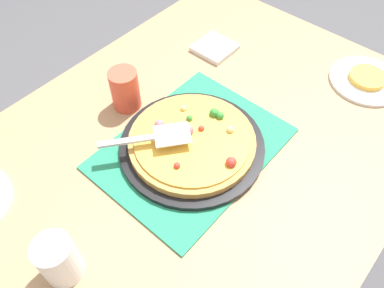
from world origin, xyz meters
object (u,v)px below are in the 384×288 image
(pizza_pan, at_px, (192,146))
(napkin_stack, at_px, (215,48))
(pizza_server, at_px, (153,137))
(served_slice_right, at_px, (368,77))
(cup_near, at_px, (125,89))
(pizza, at_px, (192,141))
(plate_far_right, at_px, (366,81))
(cup_far, at_px, (58,260))

(pizza_pan, xyz_separation_m, napkin_stack, (0.36, 0.21, -0.01))
(pizza_pan, height_order, napkin_stack, pizza_pan)
(pizza_pan, height_order, pizza_server, pizza_server)
(served_slice_right, xyz_separation_m, cup_near, (-0.54, 0.48, 0.04))
(pizza, distance_m, napkin_stack, 0.42)
(pizza_server, bearing_deg, pizza_pan, -38.48)
(pizza_pan, bearing_deg, pizza, -1.88)
(served_slice_right, height_order, pizza_server, pizza_server)
(served_slice_right, relative_size, napkin_stack, 0.92)
(pizza, distance_m, cup_near, 0.25)
(plate_far_right, bearing_deg, pizza_pan, 156.88)
(plate_far_right, xyz_separation_m, napkin_stack, (-0.18, 0.45, 0.00))
(served_slice_right, xyz_separation_m, pizza_server, (-0.62, 0.29, 0.05))
(plate_far_right, relative_size, served_slice_right, 2.00)
(cup_far, bearing_deg, pizza_server, 11.89)
(cup_far, relative_size, napkin_stack, 1.00)
(served_slice_right, bearing_deg, cup_far, 167.15)
(cup_far, distance_m, napkin_stack, 0.82)
(pizza_pan, xyz_separation_m, cup_far, (-0.42, -0.01, 0.05))
(pizza, height_order, napkin_stack, pizza)
(cup_far, xyz_separation_m, pizza_server, (0.35, 0.07, 0.01))
(pizza, distance_m, plate_far_right, 0.59)
(pizza, relative_size, pizza_server, 1.60)
(pizza_pan, distance_m, napkin_stack, 0.42)
(pizza_pan, bearing_deg, cup_near, 89.58)
(served_slice_right, bearing_deg, cup_near, 138.51)
(served_slice_right, relative_size, cup_near, 0.92)
(pizza_server, distance_m, napkin_stack, 0.47)
(cup_far, bearing_deg, pizza, 1.61)
(pizza, xyz_separation_m, cup_near, (0.00, 0.25, 0.03))
(cup_near, distance_m, napkin_stack, 0.37)
(plate_far_right, distance_m, pizza_server, 0.69)
(napkin_stack, bearing_deg, plate_far_right, -67.83)
(served_slice_right, distance_m, napkin_stack, 0.48)
(plate_far_right, height_order, cup_far, cup_far)
(plate_far_right, distance_m, cup_far, 0.99)
(pizza, distance_m, served_slice_right, 0.59)
(pizza_server, relative_size, napkin_stack, 1.72)
(pizza_pan, height_order, cup_near, cup_near)
(served_slice_right, distance_m, cup_far, 0.99)
(cup_near, relative_size, pizza_server, 0.58)
(plate_far_right, bearing_deg, napkin_stack, 112.17)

